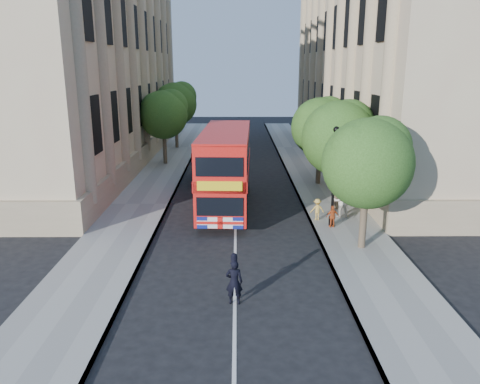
{
  "coord_description": "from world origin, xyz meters",
  "views": [
    {
      "loc": [
        0.09,
        -17.01,
        8.2
      ],
      "look_at": [
        0.23,
        4.65,
        2.3
      ],
      "focal_mm": 35.0,
      "sensor_mm": 36.0,
      "label": 1
    }
  ],
  "objects_px": {
    "lamp_post": "(334,181)",
    "box_van": "(211,162)",
    "police_constable": "(234,282)",
    "double_decker_bus": "(226,167)",
    "woman_pedestrian": "(341,201)"
  },
  "relations": [
    {
      "from": "police_constable",
      "to": "woman_pedestrian",
      "type": "xyz_separation_m",
      "value": [
        5.8,
        9.48,
        0.19
      ]
    },
    {
      "from": "police_constable",
      "to": "woman_pedestrian",
      "type": "relative_size",
      "value": 0.93
    },
    {
      "from": "lamp_post",
      "to": "double_decker_bus",
      "type": "relative_size",
      "value": 0.52
    },
    {
      "from": "double_decker_bus",
      "to": "police_constable",
      "type": "relative_size",
      "value": 5.99
    },
    {
      "from": "police_constable",
      "to": "woman_pedestrian",
      "type": "distance_m",
      "value": 11.12
    },
    {
      "from": "box_van",
      "to": "police_constable",
      "type": "distance_m",
      "value": 18.31
    },
    {
      "from": "double_decker_bus",
      "to": "box_van",
      "type": "height_order",
      "value": "double_decker_bus"
    },
    {
      "from": "double_decker_bus",
      "to": "police_constable",
      "type": "bearing_deg",
      "value": -85.08
    },
    {
      "from": "lamp_post",
      "to": "box_van",
      "type": "relative_size",
      "value": 1.0
    },
    {
      "from": "double_decker_bus",
      "to": "box_van",
      "type": "xyz_separation_m",
      "value": [
        -1.25,
        6.77,
        -1.09
      ]
    },
    {
      "from": "double_decker_bus",
      "to": "police_constable",
      "type": "height_order",
      "value": "double_decker_bus"
    },
    {
      "from": "police_constable",
      "to": "double_decker_bus",
      "type": "bearing_deg",
      "value": -86.1
    },
    {
      "from": "box_van",
      "to": "police_constable",
      "type": "relative_size",
      "value": 3.11
    },
    {
      "from": "double_decker_bus",
      "to": "lamp_post",
      "type": "bearing_deg",
      "value": -29.51
    },
    {
      "from": "double_decker_bus",
      "to": "woman_pedestrian",
      "type": "bearing_deg",
      "value": -14.9
    }
  ]
}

